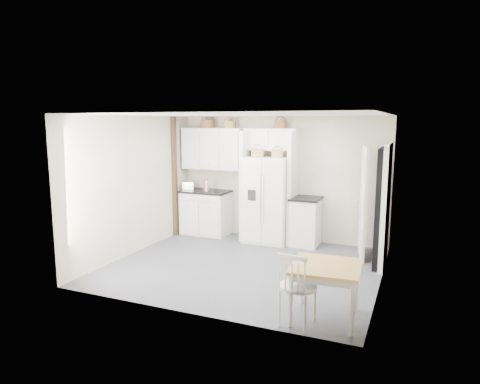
% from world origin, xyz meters
% --- Properties ---
extents(floor, '(4.50, 4.50, 0.00)m').
position_xyz_m(floor, '(0.00, 0.00, 0.00)').
color(floor, '#3D3D48').
rests_on(floor, ground).
extents(ceiling, '(4.50, 4.50, 0.00)m').
position_xyz_m(ceiling, '(0.00, 0.00, 2.60)').
color(ceiling, white).
rests_on(ceiling, wall_back).
extents(wall_back, '(4.50, 0.00, 4.50)m').
position_xyz_m(wall_back, '(0.00, 2.00, 1.30)').
color(wall_back, '#AFA894').
rests_on(wall_back, floor).
extents(wall_left, '(0.00, 4.00, 4.00)m').
position_xyz_m(wall_left, '(-2.25, 0.00, 1.30)').
color(wall_left, '#AFA894').
rests_on(wall_left, floor).
extents(wall_right, '(0.00, 4.00, 4.00)m').
position_xyz_m(wall_right, '(2.25, 0.00, 1.30)').
color(wall_right, '#AFA894').
rests_on(wall_right, floor).
extents(refrigerator, '(0.92, 0.74, 1.78)m').
position_xyz_m(refrigerator, '(-0.15, 1.66, 0.89)').
color(refrigerator, white).
rests_on(refrigerator, floor).
extents(base_cab_left, '(1.02, 0.64, 0.95)m').
position_xyz_m(base_cab_left, '(-1.63, 1.70, 0.47)').
color(base_cab_left, silver).
rests_on(base_cab_left, floor).
extents(base_cab_right, '(0.54, 0.64, 0.94)m').
position_xyz_m(base_cab_right, '(0.65, 1.70, 0.47)').
color(base_cab_right, silver).
rests_on(base_cab_right, floor).
extents(dining_table, '(0.91, 0.91, 0.71)m').
position_xyz_m(dining_table, '(1.70, -1.45, 0.35)').
color(dining_table, '#A7843E').
rests_on(dining_table, floor).
extents(windsor_chair, '(0.53, 0.49, 0.98)m').
position_xyz_m(windsor_chair, '(1.42, -1.75, 0.49)').
color(windsor_chair, silver).
rests_on(windsor_chair, floor).
extents(counter_left, '(1.06, 0.69, 0.04)m').
position_xyz_m(counter_left, '(-1.63, 1.70, 0.97)').
color(counter_left, black).
rests_on(counter_left, base_cab_left).
extents(counter_right, '(0.58, 0.68, 0.04)m').
position_xyz_m(counter_right, '(0.65, 1.70, 0.96)').
color(counter_right, black).
rests_on(counter_right, base_cab_right).
extents(toaster, '(0.28, 0.20, 0.17)m').
position_xyz_m(toaster, '(-2.04, 1.66, 1.07)').
color(toaster, silver).
rests_on(toaster, counter_left).
extents(cookbook_red, '(0.05, 0.17, 0.26)m').
position_xyz_m(cookbook_red, '(-1.57, 1.62, 1.12)').
color(cookbook_red, red).
rests_on(cookbook_red, counter_left).
extents(cookbook_cream, '(0.07, 0.16, 0.23)m').
position_xyz_m(cookbook_cream, '(-1.55, 1.62, 1.11)').
color(cookbook_cream, beige).
rests_on(cookbook_cream, counter_left).
extents(basket_upper_b, '(0.30, 0.30, 0.18)m').
position_xyz_m(basket_upper_b, '(-1.63, 1.83, 2.44)').
color(basket_upper_b, brown).
rests_on(basket_upper_b, upper_cabinet).
extents(basket_upper_c, '(0.25, 0.25, 0.15)m').
position_xyz_m(basket_upper_c, '(-1.10, 1.83, 2.42)').
color(basket_upper_c, olive).
rests_on(basket_upper_c, upper_cabinet).
extents(basket_bridge_b, '(0.25, 0.25, 0.14)m').
position_xyz_m(basket_bridge_b, '(0.04, 1.83, 2.42)').
color(basket_bridge_b, brown).
rests_on(basket_bridge_b, bridge_cabinet).
extents(basket_fridge_a, '(0.26, 0.26, 0.14)m').
position_xyz_m(basket_fridge_a, '(-0.35, 1.56, 1.85)').
color(basket_fridge_a, olive).
rests_on(basket_fridge_a, refrigerator).
extents(basket_fridge_b, '(0.24, 0.24, 0.13)m').
position_xyz_m(basket_fridge_b, '(0.07, 1.56, 1.84)').
color(basket_fridge_b, olive).
rests_on(basket_fridge_b, refrigerator).
extents(upper_cabinet, '(1.40, 0.34, 0.90)m').
position_xyz_m(upper_cabinet, '(-1.50, 1.83, 1.90)').
color(upper_cabinet, silver).
rests_on(upper_cabinet, wall_back).
extents(bridge_cabinet, '(1.12, 0.34, 0.45)m').
position_xyz_m(bridge_cabinet, '(-0.15, 1.83, 2.12)').
color(bridge_cabinet, silver).
rests_on(bridge_cabinet, wall_back).
extents(fridge_panel_left, '(0.08, 0.60, 2.30)m').
position_xyz_m(fridge_panel_left, '(-0.66, 1.70, 1.15)').
color(fridge_panel_left, silver).
rests_on(fridge_panel_left, floor).
extents(fridge_panel_right, '(0.08, 0.60, 2.30)m').
position_xyz_m(fridge_panel_right, '(0.36, 1.70, 1.15)').
color(fridge_panel_right, silver).
rests_on(fridge_panel_right, floor).
extents(trim_post, '(0.09, 0.09, 2.60)m').
position_xyz_m(trim_post, '(-2.20, 1.35, 1.30)').
color(trim_post, black).
rests_on(trim_post, floor).
extents(doorway_void, '(0.18, 0.85, 2.05)m').
position_xyz_m(doorway_void, '(2.16, 1.00, 1.02)').
color(doorway_void, black).
rests_on(doorway_void, floor).
extents(door_slab, '(0.21, 0.79, 2.05)m').
position_xyz_m(door_slab, '(1.80, 1.33, 1.02)').
color(door_slab, white).
rests_on(door_slab, floor).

